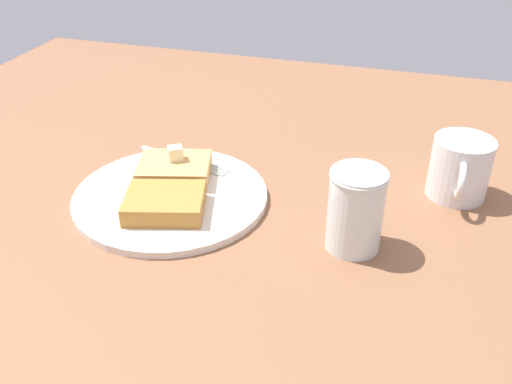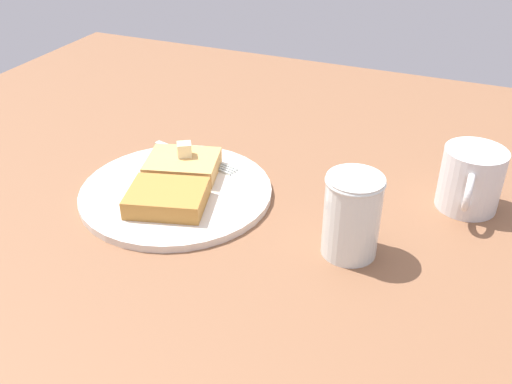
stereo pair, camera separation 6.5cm
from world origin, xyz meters
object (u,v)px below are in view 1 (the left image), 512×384
Objects in this scene: plate at (171,196)px; syrup_jar at (355,213)px; coffee_mug at (460,168)px; fork at (188,162)px.

syrup_jar reaches higher than plate.
syrup_jar is 20.03cm from coffee_mug.
coffee_mug reaches higher than fork.
plate is 26.30cm from syrup_jar.
fork is at bearing -114.21° from syrup_jar.
coffee_mug reaches higher than plate.
coffee_mug is (-3.90, 38.90, 3.07)cm from fork.
coffee_mug is at bearing 108.58° from plate.
fork is (-8.83, -1.04, 0.65)cm from plate.
syrup_jar reaches higher than coffee_mug.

